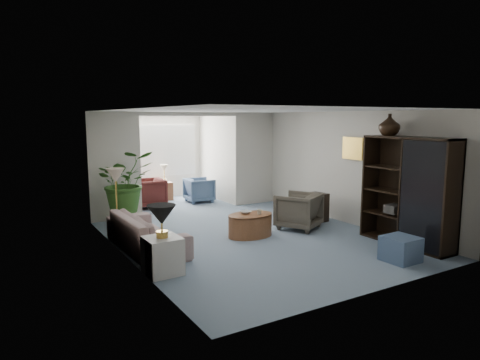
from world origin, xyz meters
TOP-DOWN VIEW (x-y plane):
  - floor at (0.00, 0.00)m, footprint 6.00×6.00m
  - sunroom_floor at (0.00, 4.10)m, footprint 2.60×2.60m
  - back_pier_left at (-1.90, 3.00)m, footprint 1.20×0.12m
  - back_pier_right at (1.90, 3.00)m, footprint 1.20×0.12m
  - back_header at (0.00, 3.00)m, footprint 2.60×0.12m
  - window_pane at (0.00, 5.18)m, footprint 2.20×0.02m
  - window_blinds at (0.00, 5.15)m, footprint 2.20×0.02m
  - framed_picture at (2.46, -0.10)m, footprint 0.04×0.50m
  - sofa at (-2.04, 0.50)m, footprint 0.90×2.19m
  - end_table at (-2.24, -0.85)m, footprint 0.53×0.53m
  - table_lamp at (-2.24, -0.85)m, footprint 0.44×0.44m
  - floor_lamp at (-2.29, 1.49)m, footprint 0.36×0.36m
  - coffee_table at (0.03, 0.24)m, footprint 1.11×1.11m
  - coffee_bowl at (-0.02, 0.34)m, footprint 0.25×0.25m
  - coffee_cup at (0.18, 0.14)m, footprint 0.12×0.12m
  - wingback_chair at (1.24, 0.23)m, footprint 1.13×1.14m
  - side_table_dark at (1.94, 0.53)m, footprint 0.60×0.51m
  - entertainment_cabinet at (2.23, -1.73)m, footprint 0.49×1.82m
  - cabinet_urn at (2.23, -1.23)m, footprint 0.40×0.40m
  - ottoman at (1.36, -2.32)m, footprint 0.53×0.53m
  - plant_pot at (-1.87, 2.32)m, footprint 0.40×0.40m
  - house_plant at (-1.87, 2.32)m, footprint 1.21×1.05m
  - sunroom_chair_blue at (0.69, 3.99)m, footprint 0.80×0.78m
  - sunroom_chair_maroon at (-0.81, 3.99)m, footprint 0.91×0.88m
  - sunroom_table at (-0.06, 4.74)m, footprint 0.45×0.36m
  - shelf_clutter at (2.18, -1.97)m, footprint 0.30×1.04m

SIDE VIEW (x-z plane):
  - floor at x=0.00m, z-range 0.00..0.00m
  - sunroom_floor at x=0.00m, z-range 0.00..0.00m
  - plant_pot at x=-1.87m, z-range 0.00..0.32m
  - ottoman at x=1.36m, z-range 0.00..0.41m
  - coffee_table at x=0.03m, z-range 0.00..0.45m
  - sunroom_table at x=-0.06m, z-range 0.00..0.52m
  - end_table at x=-2.24m, z-range 0.00..0.57m
  - sofa at x=-2.04m, z-range 0.00..0.63m
  - side_table_dark at x=1.94m, z-range 0.00..0.65m
  - sunroom_chair_blue at x=0.69m, z-range 0.00..0.68m
  - sunroom_chair_maroon at x=-0.81m, z-range 0.00..0.77m
  - wingback_chair at x=1.24m, z-range 0.00..0.77m
  - coffee_bowl at x=-0.02m, z-range 0.45..0.50m
  - coffee_cup at x=0.18m, z-range 0.45..0.55m
  - table_lamp at x=-2.24m, z-range 0.77..1.07m
  - shelf_clutter at x=2.18m, z-range 0.45..1.51m
  - house_plant at x=-1.87m, z-range 0.32..1.67m
  - entertainment_cabinet at x=2.23m, z-range 0.00..2.02m
  - back_pier_left at x=-1.90m, z-range 0.00..2.50m
  - back_pier_right at x=1.90m, z-range 0.00..2.50m
  - floor_lamp at x=-2.29m, z-range 1.11..1.39m
  - window_pane at x=0.00m, z-range 0.65..2.15m
  - window_blinds at x=0.00m, z-range 0.65..2.15m
  - framed_picture at x=2.46m, z-range 1.50..1.90m
  - cabinet_urn at x=2.23m, z-range 2.02..2.44m
  - back_header at x=0.00m, z-range 2.40..2.50m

